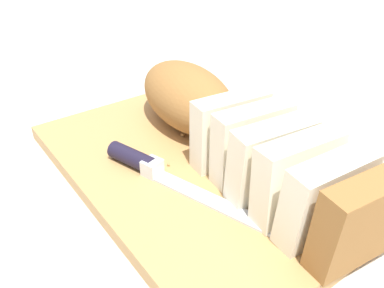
% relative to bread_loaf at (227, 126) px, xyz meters
% --- Properties ---
extents(ground_plane, '(3.00, 3.00, 0.00)m').
position_rel_bread_loaf_xyz_m(ground_plane, '(-0.01, -0.05, -0.06)').
color(ground_plane, beige).
extents(cutting_board, '(0.44, 0.28, 0.02)m').
position_rel_bread_loaf_xyz_m(cutting_board, '(-0.01, -0.05, -0.05)').
color(cutting_board, tan).
rests_on(cutting_board, ground_plane).
extents(bread_loaf, '(0.42, 0.14, 0.09)m').
position_rel_bread_loaf_xyz_m(bread_loaf, '(0.00, 0.00, 0.00)').
color(bread_loaf, '#996633').
rests_on(bread_loaf, cutting_board).
extents(bread_knife, '(0.27, 0.09, 0.02)m').
position_rel_bread_loaf_xyz_m(bread_knife, '(-0.02, -0.09, -0.04)').
color(bread_knife, silver).
rests_on(bread_knife, cutting_board).
extents(crumb_near_knife, '(0.01, 0.01, 0.01)m').
position_rel_bread_loaf_xyz_m(crumb_near_knife, '(-0.07, -0.02, -0.04)').
color(crumb_near_knife, tan).
rests_on(crumb_near_knife, cutting_board).
extents(crumb_near_loaf, '(0.00, 0.00, 0.00)m').
position_rel_bread_loaf_xyz_m(crumb_near_loaf, '(-0.03, -0.07, -0.04)').
color(crumb_near_loaf, tan).
rests_on(crumb_near_loaf, cutting_board).
extents(crumb_stray_left, '(0.00, 0.00, 0.00)m').
position_rel_bread_loaf_xyz_m(crumb_stray_left, '(-0.07, -0.08, -0.04)').
color(crumb_stray_left, tan).
rests_on(crumb_stray_left, cutting_board).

